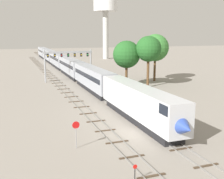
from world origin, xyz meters
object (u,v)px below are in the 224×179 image
signal_gantry (68,58)px  trackside_tree_mid (149,49)px  trackside_tree_left (127,55)px  trackside_tree_right (155,48)px  passenger_train (63,63)px  switch_stand (135,175)px  stop_sign (76,131)px  water_tower (106,9)px

signal_gantry → trackside_tree_mid: (14.74, -14.21, 2.61)m
trackside_tree_left → trackside_tree_right: bearing=24.7°
passenger_train → trackside_tree_mid: size_ratio=11.76×
passenger_train → switch_stand: size_ratio=90.33×
trackside_tree_mid → trackside_tree_right: trackside_tree_right is taller
stop_sign → trackside_tree_left: bearing=58.9°
trackside_tree_left → trackside_tree_mid: 4.98m
passenger_train → trackside_tree_left: (8.50, -30.99, 4.51)m
passenger_train → trackside_tree_mid: (12.49, -33.71, 5.77)m
passenger_train → water_tower: size_ratio=4.72×
switch_stand → trackside_tree_right: (25.07, 43.32, 7.73)m
trackside_tree_left → trackside_tree_right: size_ratio=0.88×
water_tower → trackside_tree_mid: 73.66m
water_tower → trackside_tree_left: size_ratio=2.74×
switch_stand → trackside_tree_left: 42.48m
trackside_tree_left → signal_gantry: bearing=133.1°
passenger_train → signal_gantry: 19.88m
signal_gantry → stop_sign: bearing=-100.4°
trackside_tree_right → trackside_tree_mid: bearing=-127.8°
signal_gantry → switch_stand: 50.95m
passenger_train → switch_stand: 70.34m
signal_gantry → trackside_tree_mid: trackside_tree_mid is taller
passenger_train → trackside_tree_right: (17.97, -26.63, 5.64)m
switch_stand → trackside_tree_mid: size_ratio=0.13×
water_tower → trackside_tree_right: size_ratio=2.41×
water_tower → signal_gantry: bearing=-117.0°
trackside_tree_left → trackside_tree_right: trackside_tree_right is taller
trackside_tree_right → stop_sign: bearing=-128.6°
passenger_train → signal_gantry: size_ratio=10.90×
signal_gantry → trackside_tree_left: trackside_tree_left is taller
trackside_tree_left → switch_stand: bearing=-111.8°
passenger_train → stop_sign: 62.50m
stop_sign → trackside_tree_right: (27.97, 35.06, 6.37)m
switch_stand → trackside_tree_mid: trackside_tree_mid is taller
signal_gantry → trackside_tree_left: size_ratio=1.19×
trackside_tree_mid → stop_sign: bearing=-128.8°
water_tower → stop_sign: (-36.66, -98.87, -20.63)m
stop_sign → switch_stand: bearing=-70.7°
trackside_tree_left → passenger_train: bearing=105.3°
passenger_train → trackside_tree_mid: bearing=-69.7°
trackside_tree_left → stop_sign: bearing=-121.1°
passenger_train → switch_stand: passenger_train is taller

